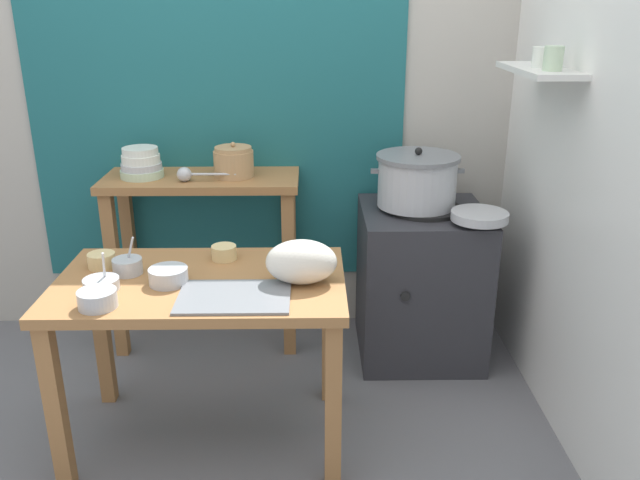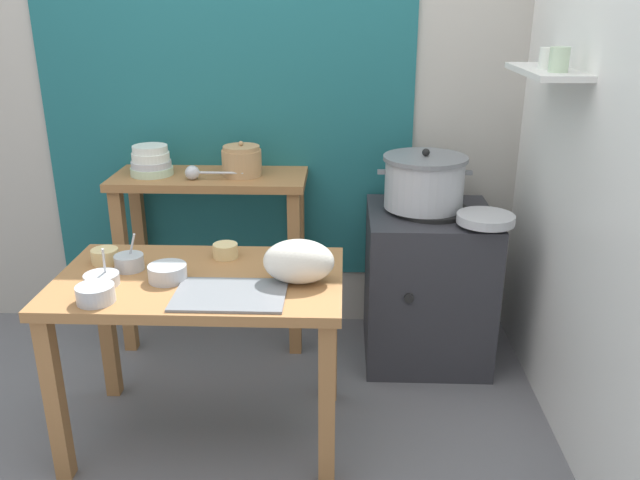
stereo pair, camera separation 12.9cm
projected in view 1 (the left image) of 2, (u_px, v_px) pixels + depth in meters
ground_plane at (235, 434)px, 2.74m from camera, size 9.00×9.00×0.00m
wall_back at (263, 86)px, 3.31m from camera, size 4.40×0.12×2.60m
wall_right at (590, 116)px, 2.50m from camera, size 0.30×3.20×2.60m
prep_table at (202, 305)px, 2.52m from camera, size 1.10×0.66×0.72m
back_shelf_table at (204, 219)px, 3.28m from camera, size 0.96×0.40×0.90m
stove_block at (420, 282)px, 3.28m from camera, size 0.60×0.61×0.78m
steamer_pot at (417, 180)px, 3.11m from camera, size 0.45×0.40×0.29m
clay_pot at (234, 162)px, 3.18m from camera, size 0.20×0.20×0.17m
bowl_stack_enamel at (141, 164)px, 3.17m from camera, size 0.21×0.21×0.15m
ladle at (187, 174)px, 3.10m from camera, size 0.28×0.07×0.07m
serving_tray at (234, 297)px, 2.32m from camera, size 0.40×0.28×0.01m
plastic_bag at (301, 262)px, 2.42m from camera, size 0.27×0.17×0.17m
wide_pan at (480, 216)px, 2.94m from camera, size 0.26×0.26×0.04m
prep_bowl_0 at (224, 252)px, 2.65m from camera, size 0.10×0.10×0.06m
prep_bowl_1 at (101, 283)px, 2.38m from camera, size 0.13×0.13×0.15m
prep_bowl_2 at (97, 298)px, 2.24m from camera, size 0.13×0.13×0.06m
prep_bowl_3 at (168, 275)px, 2.43m from camera, size 0.15×0.15×0.06m
prep_bowl_4 at (128, 265)px, 2.52m from camera, size 0.11×0.11×0.15m
prep_bowl_5 at (102, 260)px, 2.58m from camera, size 0.11×0.11×0.06m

